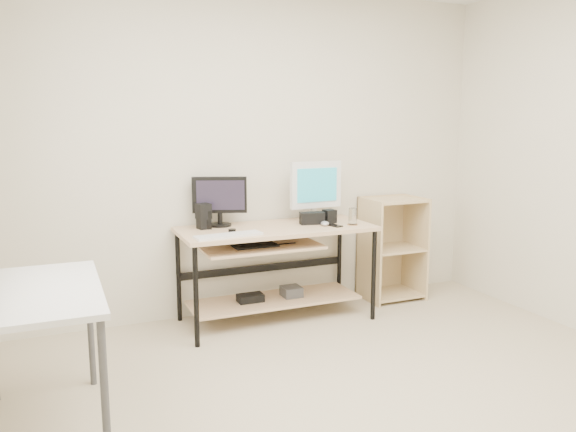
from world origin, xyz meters
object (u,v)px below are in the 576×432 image
Objects in this scene: side_table at (37,305)px; audio_controller at (207,220)px; desk at (273,254)px; white_imac at (316,186)px; black_monitor at (220,198)px; shelf_unit at (390,247)px.

audio_controller is (1.17, 1.18, 0.15)m from side_table.
side_table is (-1.65, -1.06, 0.13)m from desk.
audio_controller is (-0.49, 0.12, 0.28)m from desk.
white_imac reaches higher than audio_controller.
black_monitor is at bearing 151.20° from desk.
desk and side_table have the same top height.
desk is 10.86× the size of audio_controller.
side_table is at bearing -156.67° from shelf_unit.
side_table is at bearing -121.89° from audio_controller.
side_table is 7.24× the size of audio_controller.
shelf_unit is at bearing 23.33° from side_table.
shelf_unit reaches higher than audio_controller.
white_imac is 0.95m from audio_controller.
desk is at bearing -165.12° from white_imac.
black_monitor is 0.85× the size of white_imac.
black_monitor reaches higher than side_table.
black_monitor is (1.29, 1.26, 0.30)m from side_table.
desk is 3.10× the size of white_imac.
desk is 1.50× the size of side_table.
black_monitor reaches higher than audio_controller.
desk is 1.19m from shelf_unit.
desk is 1.97m from side_table.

